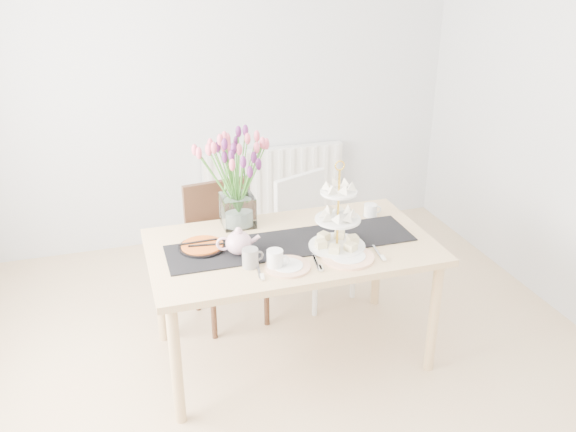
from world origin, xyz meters
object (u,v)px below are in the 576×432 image
object	(u,v)px
radiator	(274,182)
chair_white	(310,228)
cream_jug	(370,211)
plate_left	(288,267)
tulip_vase	(236,165)
dining_table	(292,256)
teapot	(239,243)
plate_right	(348,257)
mug_white	(275,259)
mug_grey	(250,258)
chair_brown	(225,241)
tart_tin	(202,247)
cake_stand	(338,227)

from	to	relation	value
radiator	chair_white	bearing A→B (deg)	-92.22
cream_jug	plate_left	xyz separation A→B (m)	(-0.68, -0.47, -0.03)
tulip_vase	dining_table	bearing A→B (deg)	-55.86
radiator	tulip_vase	world-z (taller)	tulip_vase
dining_table	chair_white	world-z (taller)	chair_white
dining_table	teapot	xyz separation A→B (m)	(-0.31, -0.04, 0.15)
chair_white	plate_right	bearing A→B (deg)	-119.15
mug_white	plate_right	size ratio (longest dim) A/B	0.36
radiator	chair_white	world-z (taller)	chair_white
mug_grey	chair_brown	bearing A→B (deg)	77.93
tart_tin	mug_grey	world-z (taller)	mug_grey
plate_left	plate_right	distance (m)	0.34
tart_tin	plate_right	size ratio (longest dim) A/B	0.90
mug_grey	plate_right	size ratio (longest dim) A/B	0.35
mug_white	plate_left	xyz separation A→B (m)	(0.06, -0.01, -0.05)
dining_table	mug_grey	size ratio (longest dim) A/B	15.72
cake_stand	radiator	bearing A→B (deg)	85.04
mug_grey	plate_right	xyz separation A→B (m)	(0.52, -0.07, -0.04)
chair_white	plate_left	xyz separation A→B (m)	(-0.45, -0.92, 0.26)
tulip_vase	plate_left	xyz separation A→B (m)	(0.13, -0.60, -0.37)
chair_white	tart_tin	world-z (taller)	chair_white
teapot	tart_tin	xyz separation A→B (m)	(-0.18, 0.12, -0.06)
plate_left	chair_white	bearing A→B (deg)	64.20
cake_stand	teapot	size ratio (longest dim) A/B	2.01
mug_white	tart_tin	bearing A→B (deg)	159.44
cake_stand	mug_white	size ratio (longest dim) A/B	4.48
radiator	tart_tin	xyz separation A→B (m)	(-0.88, -1.64, 0.32)
radiator	cream_jug	distance (m)	1.56
chair_brown	plate_left	size ratio (longest dim) A/B	3.75
chair_brown	plate_right	size ratio (longest dim) A/B	3.15
tulip_vase	tart_tin	distance (m)	0.52
cake_stand	mug_white	bearing A→B (deg)	-163.41
dining_table	cake_stand	xyz separation A→B (m)	(0.22, -0.13, 0.21)
radiator	dining_table	size ratio (longest dim) A/B	0.75
teapot	tulip_vase	bearing A→B (deg)	86.43
tulip_vase	chair_white	bearing A→B (deg)	29.50
chair_brown	mug_grey	world-z (taller)	chair_brown
chair_brown	cake_stand	bearing A→B (deg)	-62.44
cake_stand	tulip_vase	bearing A→B (deg)	134.23
mug_white	chair_white	bearing A→B (deg)	84.91
chair_white	tulip_vase	distance (m)	0.91
chair_brown	cake_stand	size ratio (longest dim) A/B	1.96
mug_grey	plate_left	bearing A→B (deg)	-32.01
chair_white	tart_tin	bearing A→B (deg)	-167.56
chair_white	mug_white	world-z (taller)	chair_white
plate_right	teapot	bearing A→B (deg)	158.56
radiator	teapot	size ratio (longest dim) A/B	5.24
radiator	mug_white	xyz separation A→B (m)	(-0.55, -1.96, 0.35)
cake_stand	plate_right	world-z (taller)	cake_stand
teapot	plate_right	size ratio (longest dim) A/B	0.80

